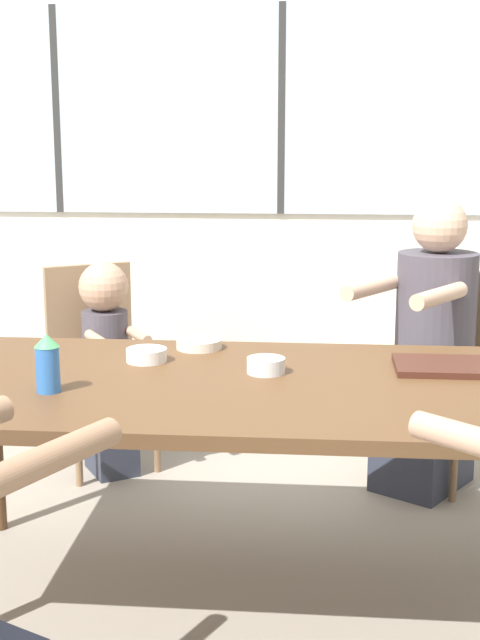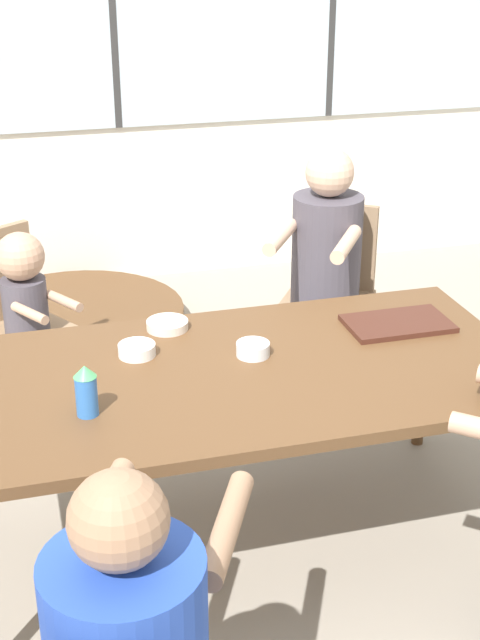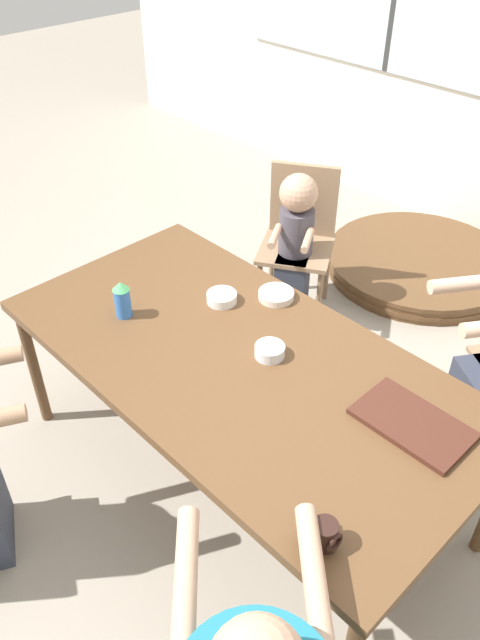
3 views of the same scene
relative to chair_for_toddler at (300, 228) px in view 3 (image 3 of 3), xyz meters
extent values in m
plane|color=gray|center=(0.73, -1.17, -0.51)|extent=(16.00, 16.00, 0.00)
cube|color=brown|center=(0.73, -1.17, 0.18)|extent=(1.93, 0.98, 0.04)
cylinder|color=brown|center=(-0.19, -1.61, -0.17)|extent=(0.05, 0.05, 0.66)
cylinder|color=brown|center=(-0.19, -0.73, -0.17)|extent=(0.05, 0.05, 0.66)
cylinder|color=#8C6B4C|center=(1.20, -0.15, -0.30)|extent=(0.03, 0.03, 0.41)
cube|color=#937556|center=(0.05, -0.08, -0.09)|extent=(0.55, 0.55, 0.03)
cube|color=#937556|center=(-0.05, 0.07, 0.14)|extent=(0.34, 0.23, 0.42)
cylinder|color=#8C6B4C|center=(0.28, -0.13, -0.30)|extent=(0.03, 0.03, 0.41)
cylinder|color=#8C6B4C|center=(-0.01, -0.31, -0.30)|extent=(0.03, 0.03, 0.41)
cylinder|color=#8C6B4C|center=(0.10, 0.16, -0.30)|extent=(0.03, 0.03, 0.41)
cylinder|color=#8C6B4C|center=(-0.19, -0.02, -0.30)|extent=(0.03, 0.03, 0.41)
cylinder|color=#DBB293|center=(1.15, -0.28, 0.33)|extent=(0.24, 0.32, 0.06)
cylinder|color=tan|center=(1.31, -1.92, 0.29)|extent=(0.33, 0.31, 0.06)
cylinder|color=tan|center=(1.53, -1.68, 0.29)|extent=(0.33, 0.31, 0.06)
cube|color=#333847|center=(0.09, -0.14, -0.29)|extent=(0.27, 0.29, 0.43)
cylinder|color=#4C4751|center=(0.07, -0.11, 0.05)|extent=(0.19, 0.19, 0.25)
sphere|color=tan|center=(0.07, -0.11, 0.28)|extent=(0.20, 0.20, 0.20)
cylinder|color=tan|center=(0.23, -0.21, 0.10)|extent=(0.15, 0.20, 0.04)
cylinder|color=tan|center=(0.08, -0.30, 0.10)|extent=(0.15, 0.20, 0.04)
cube|color=#472319|center=(1.37, -0.99, 0.21)|extent=(0.38, 0.23, 0.02)
cylinder|color=black|center=(1.46, -1.55, 0.24)|extent=(0.07, 0.07, 0.09)
torus|color=black|center=(1.49, -1.55, 0.24)|extent=(0.01, 0.06, 0.06)
cylinder|color=blue|center=(0.21, -1.33, 0.26)|extent=(0.07, 0.07, 0.13)
cone|color=#4CB266|center=(0.21, -1.33, 0.34)|extent=(0.07, 0.07, 0.04)
cylinder|color=silver|center=(0.56, -0.79, 0.21)|extent=(0.15, 0.15, 0.03)
cylinder|color=white|center=(0.41, -0.98, 0.22)|extent=(0.13, 0.13, 0.04)
cylinder|color=silver|center=(0.80, -1.08, 0.22)|extent=(0.12, 0.12, 0.05)
cylinder|color=brown|center=(0.34, 0.83, -0.49)|extent=(1.18, 1.18, 0.03)
cylinder|color=brown|center=(0.34, 0.83, -0.46)|extent=(1.19, 1.19, 0.03)
cylinder|color=brown|center=(0.34, 0.83, -0.43)|extent=(1.18, 1.18, 0.03)
cylinder|color=brown|center=(0.34, 0.83, -0.40)|extent=(1.19, 1.19, 0.03)
camera|label=1|loc=(0.95, -3.66, 0.90)|focal=50.00mm
camera|label=2|loc=(0.03, -3.70, 1.57)|focal=50.00mm
camera|label=3|loc=(2.01, -2.40, 1.76)|focal=35.00mm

